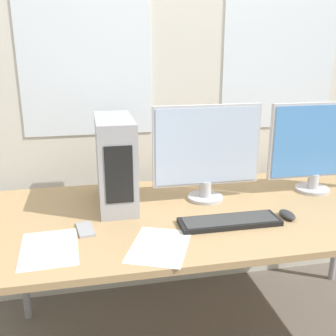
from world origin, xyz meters
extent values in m
cube|color=beige|center=(0.00, 1.05, 1.35)|extent=(8.00, 0.06, 2.70)
cube|color=white|center=(-0.55, 1.02, 1.66)|extent=(0.69, 0.01, 1.33)
cube|color=white|center=(0.55, 1.02, 1.66)|extent=(0.69, 0.01, 1.33)
cube|color=tan|center=(0.00, 0.46, 0.72)|extent=(2.07, 0.92, 0.03)
cylinder|color=#99999E|center=(-0.95, 0.84, 0.36)|extent=(0.04, 0.04, 0.71)
cube|color=#9E9EA3|center=(-0.44, 0.63, 0.95)|extent=(0.17, 0.40, 0.42)
cube|color=black|center=(-0.44, 0.43, 0.95)|extent=(0.12, 0.00, 0.25)
cylinder|color=#B7B7BC|center=(-0.01, 0.60, 0.75)|extent=(0.18, 0.18, 0.02)
cylinder|color=#B7B7BC|center=(-0.01, 0.60, 0.79)|extent=(0.06, 0.06, 0.08)
cube|color=#B7B7BC|center=(-0.01, 0.60, 1.01)|extent=(0.53, 0.03, 0.39)
cube|color=silver|center=(-0.01, 0.58, 1.01)|extent=(0.50, 0.00, 0.37)
cylinder|color=#B7B7BC|center=(0.58, 0.60, 0.75)|extent=(0.18, 0.18, 0.02)
cylinder|color=#B7B7BC|center=(0.58, 0.60, 0.79)|extent=(0.06, 0.06, 0.08)
cube|color=#B7B7BC|center=(0.58, 0.60, 1.01)|extent=(0.52, 0.03, 0.38)
cube|color=#4C8CD8|center=(0.58, 0.58, 1.01)|extent=(0.50, 0.00, 0.36)
cube|color=black|center=(0.01, 0.30, 0.75)|extent=(0.43, 0.13, 0.02)
cube|color=#383838|center=(0.01, 0.30, 0.76)|extent=(0.40, 0.11, 0.00)
ellipsoid|color=#2D2D2D|center=(0.28, 0.31, 0.75)|extent=(0.06, 0.11, 0.03)
cube|color=#99999E|center=(-0.60, 0.36, 0.74)|extent=(0.08, 0.14, 0.01)
cube|color=white|center=(-0.73, 0.23, 0.74)|extent=(0.22, 0.31, 0.00)
cube|color=white|center=(-0.32, 0.17, 0.74)|extent=(0.31, 0.35, 0.00)
camera|label=1|loc=(-0.56, -1.15, 1.47)|focal=42.00mm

